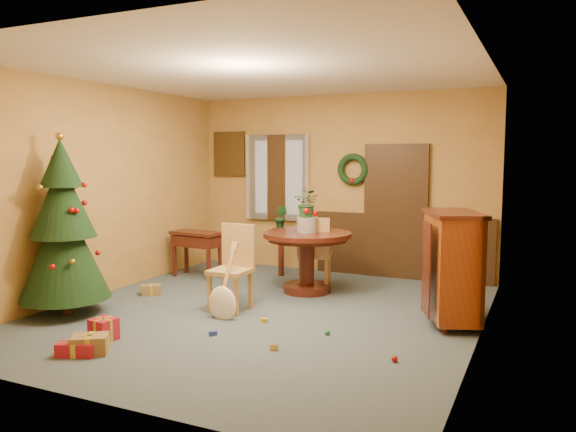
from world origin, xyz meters
The scene contains 21 objects.
room_envelope centered at (0.21, 2.70, 1.12)m, with size 5.50×5.50×5.50m.
dining_table centered at (0.07, 1.24, 0.60)m, with size 1.24×1.24×0.85m.
urn centered at (0.07, 1.24, 0.96)m, with size 0.29×0.29×0.21m, color slate.
centerpiece_plant centered at (0.07, 1.24, 1.26)m, with size 0.35×0.30×0.39m, color #1E4C23.
chair_near centered at (-0.42, 0.04, 0.57)m, with size 0.46×0.46×1.06m.
chair_far centered at (0.10, 1.43, 0.56)m, with size 0.56×0.56×1.05m.
guitar centered at (-0.32, -0.39, 0.44)m, with size 0.37×0.18×0.88m, color #F7ECCE, non-canonical shape.
plant_stand centered at (-0.73, 2.07, 0.47)m, with size 0.29×0.29×0.76m.
stand_plant centered at (-0.73, 2.07, 0.94)m, with size 0.20×0.16×0.37m, color #19471E.
christmas_tree centered at (-2.15, -1.01, 1.04)m, with size 1.06×1.06×2.19m.
writing_desk centered at (-1.91, 1.44, 0.55)m, with size 0.85×0.48×0.73m.
sideboard centered at (2.15, 0.53, 0.69)m, with size 0.87×1.13×1.29m.
gift_a centered at (-0.87, -1.94, 0.09)m, with size 0.41×0.39×0.18m.
gift_b centered at (-1.03, -1.59, 0.11)m, with size 0.25×0.25×0.23m.
gift_c centered at (-1.83, 0.18, 0.07)m, with size 0.31×0.30×0.14m.
gift_d centered at (-0.94, -2.06, 0.06)m, with size 0.40×0.27×0.13m.
toy_a centered at (-0.09, -0.98, 0.03)m, with size 0.08×0.05×0.05m, color #253EA1.
toy_b centered at (1.02, -0.45, 0.03)m, with size 0.06×0.06×0.06m, color green.
toy_c centered at (0.19, -0.33, 0.03)m, with size 0.08×0.05×0.05m, color gold.
toy_d centered at (1.87, -0.93, 0.03)m, with size 0.06×0.06×0.06m, color #B70F0C.
toy_e centered at (0.71, -1.11, 0.03)m, with size 0.08×0.05×0.05m, color gold.
Camera 1 is at (3.09, -5.92, 1.89)m, focal length 35.00 mm.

